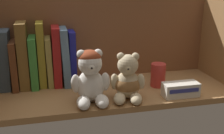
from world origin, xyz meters
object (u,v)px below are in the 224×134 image
Objects in this scene: book_7 at (65,55)px; book_8 at (72,57)px; book_5 at (49,61)px; teddy_bear_larger at (91,78)px; book_3 at (34,61)px; book_0 at (5,59)px; teddy_bear_smaller at (128,81)px; book_1 at (15,64)px; book_6 at (56,55)px; book_2 at (24,55)px; pillar_candle at (158,75)px; small_product_box at (181,89)px; book_4 at (41,54)px.

book_8 is at bearing -0.00° from book_7.
teddy_bear_larger is (12.07, -19.61, -0.72)cm from book_5.
book_7 reaches higher than book_3.
book_5 is 0.84× the size of book_7.
book_0 is 20.57cm from book_7.
book_7 is 1.36× the size of teddy_bear_smaller.
book_8 is at bearing -0.00° from book_1.
book_7 is at bearing 0.00° from book_0.
book_1 is at bearing 180.00° from book_5.
book_7 is (20.57, 0.00, 0.02)cm from book_0.
book_1 is 6.43cm from book_3.
book_6 is at bearing 137.20° from teddy_bear_smaller.
teddy_bear_smaller is (32.62, -19.72, -5.59)cm from book_2.
teddy_bear_larger is 27.16cm from pillar_candle.
book_2 is 17.13cm from book_8.
book_1 is 1.11× the size of teddy_bear_smaller.
pillar_candle is (46.40, -11.64, -7.40)cm from book_2.
small_product_box is (3.91, -10.06, -1.89)cm from pillar_candle.
book_4 is 8.26cm from book_7.
book_8 reaches higher than book_1.
book_7 is 1.07× the size of book_8.
book_7 is at bearing 0.00° from book_4.
book_0 reaches higher than pillar_candle.
book_3 is 3.75cm from book_4.
teddy_bear_smaller is (26.49, -19.72, -5.49)cm from book_4.
book_3 reaches higher than pillar_candle.
book_5 is 31.16cm from teddy_bear_smaller.
book_1 is 14.57cm from book_6.
book_4 is at bearing -180.00° from book_7.
book_6 is 45.40cm from small_product_box.
book_8 reaches higher than book_3.
book_2 is 48.41cm from pillar_candle.
book_8 reaches higher than book_5.
book_0 is 61.13cm from small_product_box.
teddy_bear_larger is 1.11× the size of teddy_bear_smaller.
book_1 is 0.73× the size of book_2.
book_3 is at bearing 180.00° from book_5.
book_7 reaches higher than small_product_box.
book_2 is 1.09× the size of book_6.
pillar_candle is at bearing -16.12° from book_4.
book_6 is (14.41, 0.00, 2.17)cm from book_1.
teddy_bear_smaller reaches higher than pillar_candle.
book_3 is at bearing 0.00° from book_1.
book_8 is at bearing 146.90° from small_product_box.
teddy_bear_smaller is (23.97, -19.72, -2.75)cm from book_5.
book_5 is 3.28cm from book_6.
book_4 is 1.31× the size of book_5.
book_6 is 2.54× the size of pillar_candle.
book_0 is 1.22× the size of book_1.
teddy_bear_smaller reaches higher than small_product_box.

